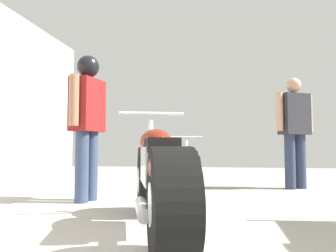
# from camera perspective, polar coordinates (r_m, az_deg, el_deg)

# --- Properties ---
(ground_plane) EXTENTS (15.88, 15.88, 0.00)m
(ground_plane) POSITION_cam_1_polar(r_m,az_deg,el_deg) (3.53, 5.49, -13.86)
(ground_plane) COLOR #A8A399
(motorcycle_maroon_cruiser) EXTENTS (0.89, 2.06, 0.97)m
(motorcycle_maroon_cruiser) POSITION_cam_1_polar(r_m,az_deg,el_deg) (2.61, -1.55, -8.63)
(motorcycle_maroon_cruiser) COLOR black
(motorcycle_maroon_cruiser) RESTS_ON ground_plane
(motorcycle_black_naked) EXTENTS (0.58, 1.75, 0.82)m
(motorcycle_black_naked) POSITION_cam_1_polar(r_m,az_deg,el_deg) (4.96, 3.54, -6.91)
(motorcycle_black_naked) COLOR black
(motorcycle_black_naked) RESTS_ON ground_plane
(mechanic_in_blue) EXTENTS (0.65, 0.45, 1.73)m
(mechanic_in_blue) POSITION_cam_1_polar(r_m,az_deg,el_deg) (5.75, 20.09, 0.08)
(mechanic_in_blue) COLOR #2D3851
(mechanic_in_blue) RESTS_ON ground_plane
(mechanic_with_helmet) EXTENTS (0.32, 0.69, 1.74)m
(mechanic_with_helmet) POSITION_cam_1_polar(r_m,az_deg,el_deg) (4.25, -13.12, 2.06)
(mechanic_with_helmet) COLOR #384766
(mechanic_with_helmet) RESTS_ON ground_plane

